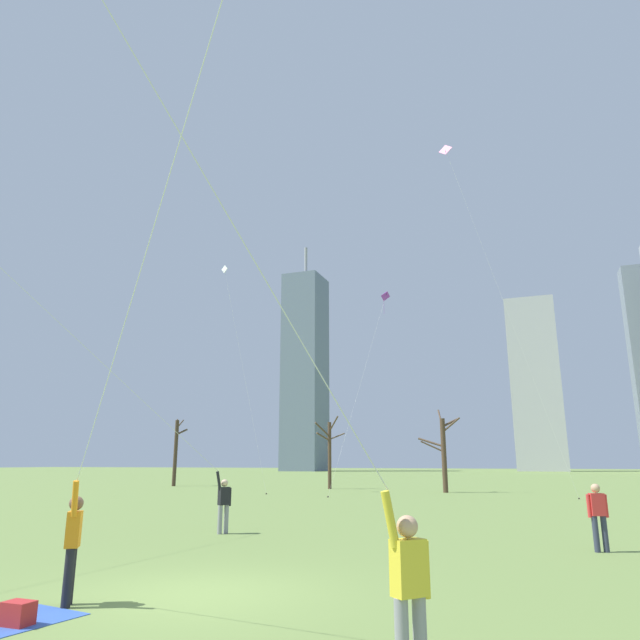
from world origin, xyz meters
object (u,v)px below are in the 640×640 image
bystander_watching_nearby (598,514)px  bare_tree_center (443,450)px  distant_kite_high_overhead_purple (379,318)px  picnic_spot (13,615)px  bare_tree_leftmost (176,450)px  distant_kite_drifting_left_pink (455,176)px  bare_tree_left_of_center (329,451)px  kite_flyer_midfield_left_red (109,418)px  distant_kite_drifting_right_white (230,300)px  kite_flyer_midfield_right_green (171,451)px  kite_flyer_far_back_orange (246,294)px

bystander_watching_nearby → bare_tree_center: 28.47m
distant_kite_high_overhead_purple → picnic_spot: (3.41, -34.42, -12.67)m
distant_kite_high_overhead_purple → bare_tree_leftmost: bearing=164.9°
distant_kite_drifting_left_pink → bare_tree_left_of_center: size_ratio=4.23×
bare_tree_leftmost → kite_flyer_midfield_left_red: bearing=-57.1°
distant_kite_drifting_left_pink → picnic_spot: (-3.10, -32.05, -22.10)m
bystander_watching_nearby → distant_kite_drifting_right_white: size_ratio=0.09×
distant_kite_high_overhead_purple → bare_tree_center: size_ratio=2.47×
kite_flyer_midfield_right_green → distant_kite_drifting_left_pink: bearing=75.0°
picnic_spot → bare_tree_left_of_center: size_ratio=0.34×
distant_kite_drifting_right_white → bare_tree_leftmost: size_ratio=2.80×
distant_kite_drifting_left_pink → kite_flyer_midfield_left_red: bearing=-93.3°
distant_kite_drifting_left_pink → picnic_spot: 39.05m
kite_flyer_far_back_orange → kite_flyer_midfield_right_green: bearing=127.5°
distant_kite_drifting_right_white → kite_flyer_midfield_left_red: bearing=-63.2°
distant_kite_high_overhead_purple → distant_kite_drifting_right_white: size_ratio=0.86×
kite_flyer_midfield_right_green → distant_kite_drifting_left_pink: distant_kite_drifting_left_pink is taller
distant_kite_drifting_left_pink → picnic_spot: distant_kite_drifting_left_pink is taller
bystander_watching_nearby → picnic_spot: size_ratio=0.81×
bare_tree_center → picnic_spot: bearing=-90.7°
distant_kite_drifting_left_pink → distant_kite_drifting_right_white: bearing=-177.2°
kite_flyer_far_back_orange → kite_flyer_midfield_right_green: 12.71m
picnic_spot → bare_tree_left_of_center: bearing=103.2°
distant_kite_high_overhead_purple → bare_tree_center: distant_kite_high_overhead_purple is taller
bystander_watching_nearby → distant_kite_drifting_left_pink: (-5.19, 22.25, 21.29)m
bare_tree_center → kite_flyer_far_back_orange: bearing=-84.2°
bare_tree_center → bare_tree_leftmost: 25.36m
bare_tree_center → bare_tree_leftmost: bearing=173.1°
kite_flyer_far_back_orange → distant_kite_high_overhead_purple: (-7.81, 36.19, 8.99)m
kite_flyer_midfield_right_green → bystander_watching_nearby: kite_flyer_midfield_right_green is taller
kite_flyer_midfield_left_red → distant_kite_high_overhead_purple: (-4.64, 34.29, 10.01)m
distant_kite_high_overhead_purple → distant_kite_drifting_left_pink: distant_kite_drifting_left_pink is taller
kite_flyer_far_back_orange → bare_tree_leftmost: (-29.09, 41.93, -0.52)m
bare_tree_center → bare_tree_leftmost: bare_tree_leftmost is taller
bare_tree_center → distant_kite_drifting_left_pink: bearing=-62.7°
distant_kite_drifting_right_white → distant_kite_drifting_left_pink: bearing=2.8°
kite_flyer_midfield_left_red → bare_tree_left_of_center: kite_flyer_midfield_left_red is taller
distant_kite_drifting_left_pink → bare_tree_leftmost: 34.58m
bare_tree_leftmost → picnic_spot: bearing=-58.4°
kite_flyer_far_back_orange → picnic_spot: 6.01m
distant_kite_high_overhead_purple → bare_tree_left_of_center: distant_kite_high_overhead_purple is taller
bystander_watching_nearby → bare_tree_leftmost: (-32.97, 30.35, 2.35)m
kite_flyer_midfield_right_green → distant_kite_high_overhead_purple: bearing=90.3°
bystander_watching_nearby → distant_kite_high_overhead_purple: (-11.70, 24.62, 11.86)m
kite_flyer_far_back_orange → distant_kite_drifting_right_white: size_ratio=0.81×
distant_kite_high_overhead_purple → bare_tree_center: (3.90, 2.68, -9.78)m
picnic_spot → bare_tree_center: bearing=89.3°
distant_kite_high_overhead_purple → picnic_spot: size_ratio=7.54×
kite_flyer_far_back_orange → distant_kite_drifting_right_white: 39.43m
kite_flyer_far_back_orange → distant_kite_drifting_right_white: distant_kite_drifting_right_white is taller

